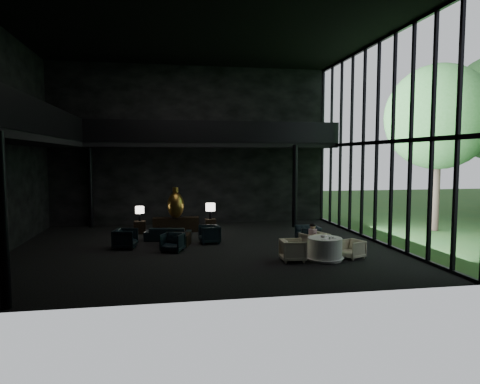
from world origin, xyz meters
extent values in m
cube|color=black|center=(0.00, 0.00, 0.00)|extent=(14.00, 12.00, 0.02)
cube|color=black|center=(0.00, 0.00, 8.00)|extent=(14.00, 12.00, 0.02)
cube|color=black|center=(0.00, 6.00, 4.00)|extent=(14.00, 0.04, 8.00)
cube|color=black|center=(0.00, -6.00, 4.00)|extent=(14.00, 0.04, 8.00)
cube|color=black|center=(-6.00, 0.00, 4.00)|extent=(2.00, 12.00, 0.25)
cube|color=black|center=(1.00, 5.00, 4.00)|extent=(12.00, 2.00, 0.25)
cube|color=black|center=(-5.00, 0.00, 4.60)|extent=(0.06, 12.00, 1.00)
cube|color=black|center=(1.00, 4.00, 4.60)|extent=(12.00, 0.06, 1.00)
cylinder|color=black|center=(-5.00, -5.70, 2.00)|extent=(0.24, 0.24, 4.00)
cylinder|color=black|center=(-5.00, 5.70, 2.00)|extent=(0.24, 0.24, 4.00)
cylinder|color=black|center=(4.80, 4.00, 2.00)|extent=(0.24, 0.24, 4.00)
cylinder|color=#382D23|center=(11.00, 2.00, 2.45)|extent=(0.36, 0.36, 4.90)
sphere|color=#2B5E21|center=(11.00, 2.00, 5.25)|extent=(4.80, 4.80, 4.80)
cube|color=black|center=(-0.95, 3.63, 0.33)|extent=(2.08, 0.47, 0.66)
ellipsoid|color=#B08239|center=(-0.95, 3.47, 1.24)|extent=(0.75, 0.75, 1.16)
cylinder|color=#B08239|center=(-0.95, 3.47, 1.94)|extent=(0.26, 0.26, 0.24)
cube|color=black|center=(-2.55, 3.50, 0.28)|extent=(0.51, 0.51, 0.56)
cylinder|color=black|center=(-2.55, 3.55, 0.73)|extent=(0.12, 0.12, 0.34)
cylinder|color=white|center=(-2.55, 3.55, 1.06)|extent=(0.39, 0.39, 0.31)
cube|color=black|center=(0.65, 3.70, 0.27)|extent=(0.49, 0.49, 0.54)
cylinder|color=black|center=(0.65, 3.69, 0.73)|extent=(0.13, 0.13, 0.39)
cylinder|color=white|center=(0.65, 3.69, 1.10)|extent=(0.44, 0.44, 0.35)
imported|color=black|center=(-1.32, 1.70, 0.33)|extent=(1.74, 0.76, 0.66)
imported|color=black|center=(-2.90, 0.35, 0.42)|extent=(0.91, 0.96, 0.85)
imported|color=black|center=(0.30, 0.79, 0.40)|extent=(0.80, 0.85, 0.81)
imported|color=black|center=(-1.17, -0.49, 0.36)|extent=(0.90, 0.88, 0.72)
imported|color=black|center=(4.28, 0.45, 0.37)|extent=(0.58, 0.87, 0.75)
cube|color=black|center=(-1.00, 0.61, 0.22)|extent=(1.20, 1.20, 0.44)
cylinder|color=white|center=(3.81, -2.63, 0.38)|extent=(1.13, 1.13, 0.75)
cone|color=white|center=(3.81, -2.63, 0.05)|extent=(1.29, 1.29, 0.10)
imported|color=beige|center=(3.78, -1.69, 0.45)|extent=(1.10, 1.06, 0.90)
imported|color=#B9B08F|center=(4.82, -2.54, 0.30)|extent=(0.74, 0.76, 0.61)
imported|color=beige|center=(2.72, -2.59, 0.41)|extent=(0.78, 0.82, 0.81)
cylinder|color=#C27D89|center=(3.73, -1.64, 0.66)|extent=(0.30, 0.30, 0.43)
sphere|color=#D8A884|center=(3.73, -1.64, 0.98)|extent=(0.21, 0.21, 0.21)
ellipsoid|color=black|center=(3.73, -1.64, 1.01)|extent=(0.22, 0.22, 0.15)
cylinder|color=white|center=(3.72, -2.84, 0.76)|extent=(0.34, 0.34, 0.02)
cylinder|color=white|center=(4.02, -2.42, 0.76)|extent=(0.22, 0.22, 0.01)
cylinder|color=white|center=(4.05, -2.80, 0.76)|extent=(0.17, 0.17, 0.01)
cylinder|color=white|center=(4.02, -2.79, 0.79)|extent=(0.08, 0.08, 0.05)
ellipsoid|color=white|center=(3.77, -2.56, 0.79)|extent=(0.18, 0.18, 0.09)
cylinder|color=#99999E|center=(3.87, -2.88, 0.79)|extent=(0.07, 0.07, 0.07)
camera|label=1|loc=(-1.38, -15.95, 3.45)|focal=32.00mm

